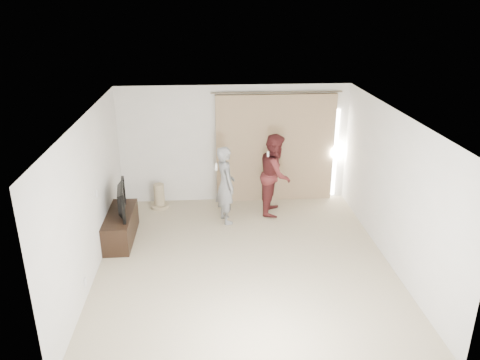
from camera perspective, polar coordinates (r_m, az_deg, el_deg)
name	(u,v)px	position (r m, az deg, el deg)	size (l,w,h in m)	color
floor	(244,262)	(8.28, 0.53, -9.92)	(5.50, 5.50, 0.00)	tan
wall_back	(234,144)	(10.27, -0.70, 4.37)	(5.00, 0.04, 2.60)	beige
wall_left	(90,198)	(7.90, -17.84, -2.05)	(0.04, 5.50, 2.60)	beige
ceiling	(245,116)	(7.28, 0.60, 7.86)	(5.00, 5.50, 0.01)	silver
curtain	(276,149)	(10.32, 4.40, 3.84)	(2.80, 0.11, 2.46)	#A28163
tv_console	(121,226)	(9.15, -14.34, -5.50)	(0.48, 1.39, 0.54)	black
tv	(118,200)	(8.92, -14.66, -2.34)	(0.98, 0.13, 0.57)	black
scratching_post	(159,198)	(10.35, -9.79, -2.19)	(0.41, 0.41, 0.54)	tan
person_man	(225,185)	(9.36, -1.78, -0.59)	(0.54, 0.67, 1.60)	slate
person_woman	(275,174)	(9.79, 4.34, 0.72)	(0.84, 0.97, 1.72)	#521C1E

